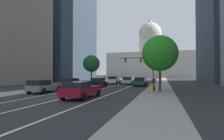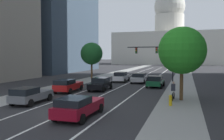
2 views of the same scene
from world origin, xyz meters
The scene contains 19 objects.
ground_plane centered at (0.00, 40.00, 0.00)m, with size 400.00×400.00×0.00m, color #2B2B2D.
sidewalk_left centered at (-7.71, 35.00, 0.01)m, with size 3.53×130.00×0.01m, color gray.
sidewalk_right centered at (7.71, 35.00, 0.01)m, with size 3.53×130.00×0.01m, color gray.
lane_stripe_left centered at (-2.97, 25.00, 0.01)m, with size 0.16×90.00×0.01m, color white.
lane_stripe_center centered at (0.00, 25.00, 0.01)m, with size 0.16×90.00×0.01m, color white.
lane_stripe_right centered at (2.97, 25.00, 0.01)m, with size 0.16×90.00×0.01m, color white.
capitol_building centered at (0.00, 105.69, 10.94)m, with size 50.85×26.51×36.46m.
car_green centered at (4.45, 16.05, 0.76)m, with size 2.09×4.45×1.50m.
car_red centered at (-4.45, 8.66, 0.78)m, with size 2.10×4.54×1.48m.
car_silver centered at (1.49, 20.38, 0.77)m, with size 2.22×4.67×1.48m.
car_white centered at (-1.48, 20.87, 0.82)m, with size 2.02×4.49×1.57m.
car_black centered at (-1.49, 11.28, 0.77)m, with size 2.10×4.48×1.50m.
car_crimson centered at (1.48, -1.22, 0.76)m, with size 2.08×4.71×1.45m.
car_gray centered at (-4.45, 1.82, 0.75)m, with size 2.03×4.43×1.44m.
traffic_signal_mast centered at (3.84, 23.66, 4.33)m, with size 7.47×0.39×6.11m.
fire_hydrant centered at (7.09, 4.45, 0.46)m, with size 0.26×0.35×0.91m.
cyclist centered at (7.17, 7.17, 0.85)m, with size 0.38×1.70×1.72m.
street_tree_far_right centered at (7.88, 7.32, 4.58)m, with size 4.33×4.33×6.76m.
street_tree_mid_left centered at (-8.12, 24.98, 4.49)m, with size 4.01×4.01×6.50m.
Camera 2 is at (8.29, -15.68, 4.10)m, focal length 38.74 mm.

